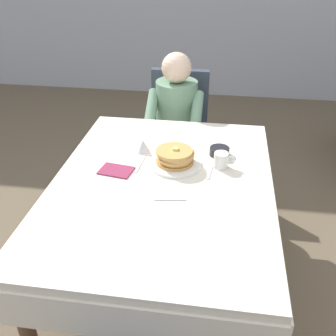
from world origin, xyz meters
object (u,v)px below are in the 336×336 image
breakfast_stack (175,156)px  syrup_pitcher (143,146)px  knife_right_of_plate (211,170)px  plate_breakfast (175,164)px  fork_left_of_plate (140,164)px  chair_diner (178,124)px  diner_person (176,115)px  bowl_butter (219,151)px  spoon_near_edge (170,199)px  cup_coffee (221,160)px  dining_table_main (162,196)px

breakfast_stack → syrup_pitcher: 0.24m
syrup_pitcher → knife_right_of_plate: bearing=-20.4°
plate_breakfast → knife_right_of_plate: bearing=-6.0°
fork_left_of_plate → chair_diner: bearing=-0.6°
syrup_pitcher → diner_person: bearing=82.6°
knife_right_of_plate → plate_breakfast: bearing=89.7°
bowl_butter → spoon_near_edge: bearing=-114.0°
spoon_near_edge → fork_left_of_plate: bearing=116.4°
fork_left_of_plate → bowl_butter: bearing=-63.6°
knife_right_of_plate → spoon_near_edge: (-0.17, -0.30, 0.00)m
plate_breakfast → bowl_butter: size_ratio=2.55×
fork_left_of_plate → knife_right_of_plate: bearing=-86.1°
breakfast_stack → knife_right_of_plate: size_ratio=1.05×
chair_diner → plate_breakfast: 1.03m
diner_person → knife_right_of_plate: diner_person is taller
chair_diner → knife_right_of_plate: 1.09m
breakfast_stack → spoon_near_edge: (0.02, -0.32, -0.05)m
breakfast_stack → knife_right_of_plate: (0.19, -0.02, -0.05)m
fork_left_of_plate → knife_right_of_plate: size_ratio=0.90×
cup_coffee → fork_left_of_plate: bearing=-175.0°
dining_table_main → fork_left_of_plate: 0.22m
dining_table_main → syrup_pitcher: syrup_pitcher is taller
breakfast_stack → plate_breakfast: bearing=-3.0°
dining_table_main → diner_person: bearing=93.5°
breakfast_stack → knife_right_of_plate: 0.20m
diner_person → knife_right_of_plate: 0.92m
chair_diner → syrup_pitcher: bearing=83.9°
diner_person → knife_right_of_plate: (0.30, -0.87, 0.07)m
dining_table_main → bowl_butter: 0.44m
plate_breakfast → syrup_pitcher: 0.24m
dining_table_main → syrup_pitcher: (-0.16, 0.29, 0.13)m
fork_left_of_plate → breakfast_stack: bearing=-80.0°
chair_diner → diner_person: diner_person is taller
plate_breakfast → cup_coffee: size_ratio=2.48×
plate_breakfast → spoon_near_edge: size_ratio=1.87×
fork_left_of_plate → knife_right_of_plate: (0.38, 0.00, 0.00)m
cup_coffee → plate_breakfast: bearing=-175.9°
plate_breakfast → knife_right_of_plate: (0.19, -0.02, -0.01)m
bowl_butter → spoon_near_edge: size_ratio=0.73×
diner_person → cup_coffee: size_ratio=9.91×
bowl_butter → fork_left_of_plate: (-0.42, -0.17, -0.02)m
knife_right_of_plate → dining_table_main: bearing=127.4°
breakfast_stack → syrup_pitcher: bearing=147.9°
bowl_butter → syrup_pitcher: bearing=-176.3°
diner_person → plate_breakfast: size_ratio=4.00×
fork_left_of_plate → spoon_near_edge: (0.21, -0.30, 0.00)m
dining_table_main → diner_person: diner_person is taller
breakfast_stack → fork_left_of_plate: (-0.19, -0.02, -0.05)m
chair_diner → plate_breakfast: (0.11, -1.00, 0.22)m
diner_person → fork_left_of_plate: size_ratio=6.22×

